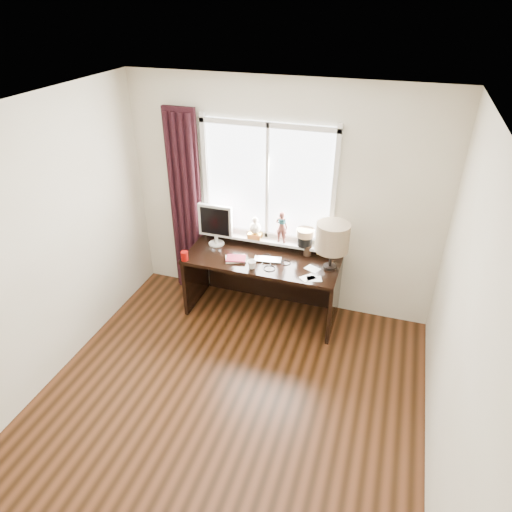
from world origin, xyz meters
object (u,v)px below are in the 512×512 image
(laptop, at_px, (268,260))
(mug, at_px, (252,264))
(monitor, at_px, (215,223))
(red_cup, at_px, (185,256))
(desk, at_px, (265,272))
(table_lamp, at_px, (332,238))

(laptop, bearing_deg, mug, -128.91)
(mug, xyz_separation_m, monitor, (-0.56, 0.37, 0.23))
(mug, relative_size, red_cup, 0.91)
(desk, relative_size, monitor, 3.47)
(monitor, bearing_deg, red_cup, -113.52)
(desk, distance_m, monitor, 0.80)
(red_cup, xyz_separation_m, desk, (0.79, 0.40, -0.30))
(mug, bearing_deg, red_cup, -174.64)
(red_cup, relative_size, monitor, 0.21)
(mug, bearing_deg, monitor, 146.35)
(monitor, bearing_deg, table_lamp, -4.81)
(red_cup, distance_m, table_lamp, 1.60)
(desk, relative_size, table_lamp, 3.27)
(table_lamp, bearing_deg, mug, -161.81)
(mug, distance_m, desk, 0.44)
(laptop, relative_size, table_lamp, 0.57)
(mug, distance_m, table_lamp, 0.89)
(red_cup, xyz_separation_m, table_lamp, (1.54, 0.33, 0.31))
(desk, bearing_deg, monitor, 175.73)
(laptop, height_order, desk, laptop)
(red_cup, bearing_deg, monitor, 66.48)
(table_lamp, bearing_deg, red_cup, -167.92)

